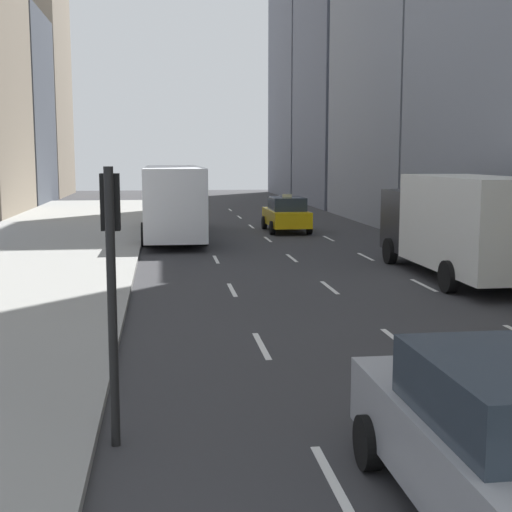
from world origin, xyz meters
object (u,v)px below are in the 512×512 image
object	(u,v)px
city_bus	(173,199)
box_truck	(458,223)
taxi_second	(286,214)
traffic_light_pole	(111,261)
sedan_black_near	(498,440)

from	to	relation	value
city_bus	box_truck	bearing A→B (deg)	-56.23
box_truck	city_bus	bearing A→B (deg)	123.77
taxi_second	box_truck	size ratio (longest dim) A/B	0.52
city_bus	traffic_light_pole	world-z (taller)	traffic_light_pole
taxi_second	city_bus	size ratio (longest dim) A/B	0.38
sedan_black_near	traffic_light_pole	size ratio (longest dim) A/B	1.23
sedan_black_near	box_truck	size ratio (longest dim) A/B	0.53
box_truck	traffic_light_pole	distance (m)	14.94
taxi_second	traffic_light_pole	distance (m)	26.65
taxi_second	sedan_black_near	distance (m)	28.51
box_truck	traffic_light_pole	bearing A→B (deg)	-129.79
taxi_second	box_truck	bearing A→B (deg)	-78.89
box_truck	sedan_black_near	bearing A→B (deg)	-111.65
traffic_light_pole	box_truck	bearing A→B (deg)	50.21
taxi_second	traffic_light_pole	world-z (taller)	traffic_light_pole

